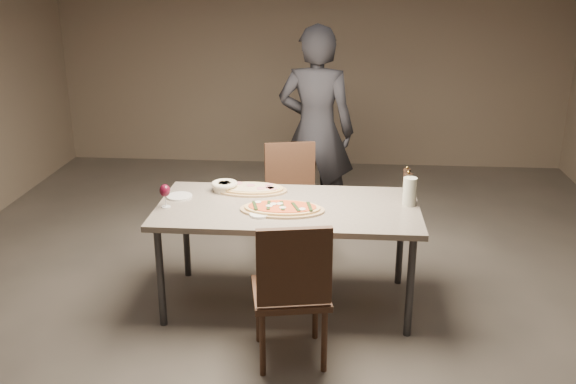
# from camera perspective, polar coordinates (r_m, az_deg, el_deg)

# --- Properties ---
(room) EXTENTS (7.00, 7.00, 7.00)m
(room) POSITION_cam_1_polar(r_m,az_deg,el_deg) (4.22, 0.00, 7.06)
(room) COLOR #5A544D
(room) RESTS_ON ground
(dining_table) EXTENTS (1.80, 0.90, 0.75)m
(dining_table) POSITION_cam_1_polar(r_m,az_deg,el_deg) (4.43, 0.00, -1.92)
(dining_table) COLOR gray
(dining_table) RESTS_ON ground
(zucchini_pizza) EXTENTS (0.57, 0.32, 0.05)m
(zucchini_pizza) POSITION_cam_1_polar(r_m,az_deg,el_deg) (4.31, -0.53, -1.47)
(zucchini_pizza) COLOR tan
(zucchini_pizza) RESTS_ON dining_table
(ham_pizza) EXTENTS (0.53, 0.29, 0.04)m
(ham_pizza) POSITION_cam_1_polar(r_m,az_deg,el_deg) (4.69, -3.30, 0.27)
(ham_pizza) COLOR tan
(ham_pizza) RESTS_ON dining_table
(bread_basket) EXTENTS (0.19, 0.19, 0.07)m
(bread_basket) POSITION_cam_1_polar(r_m,az_deg,el_deg) (4.71, -5.66, 0.58)
(bread_basket) COLOR beige
(bread_basket) RESTS_ON dining_table
(oil_dish) EXTENTS (0.13, 0.13, 0.02)m
(oil_dish) POSITION_cam_1_polar(r_m,az_deg,el_deg) (4.23, -2.53, -2.02)
(oil_dish) COLOR white
(oil_dish) RESTS_ON dining_table
(pepper_mill_left) EXTENTS (0.06, 0.06, 0.22)m
(pepper_mill_left) POSITION_cam_1_polar(r_m,az_deg,el_deg) (4.53, 10.59, 0.45)
(pepper_mill_left) COLOR black
(pepper_mill_left) RESTS_ON dining_table
(pepper_mill_right) EXTENTS (0.05, 0.05, 0.21)m
(pepper_mill_right) POSITION_cam_1_polar(r_m,az_deg,el_deg) (4.69, 10.48, 1.00)
(pepper_mill_right) COLOR black
(pepper_mill_right) RESTS_ON dining_table
(carafe) EXTENTS (0.09, 0.09, 0.20)m
(carafe) POSITION_cam_1_polar(r_m,az_deg,el_deg) (4.47, 10.76, 0.04)
(carafe) COLOR silver
(carafe) RESTS_ON dining_table
(wine_glass) EXTENTS (0.07, 0.07, 0.16)m
(wine_glass) POSITION_cam_1_polar(r_m,az_deg,el_deg) (4.42, -10.88, 0.06)
(wine_glass) COLOR silver
(wine_glass) RESTS_ON dining_table
(side_plate) EXTENTS (0.18, 0.18, 0.01)m
(side_plate) POSITION_cam_1_polar(r_m,az_deg,el_deg) (4.63, -9.63, -0.38)
(side_plate) COLOR white
(side_plate) RESTS_ON dining_table
(chair_near) EXTENTS (0.52, 0.52, 0.95)m
(chair_near) POSITION_cam_1_polar(r_m,az_deg,el_deg) (3.80, 0.35, -8.38)
(chair_near) COLOR #40281B
(chair_near) RESTS_ON ground
(chair_far) EXTENTS (0.53, 0.53, 0.93)m
(chair_far) POSITION_cam_1_polar(r_m,az_deg,el_deg) (5.31, 0.34, -0.17)
(chair_far) COLOR #40281B
(chair_far) RESTS_ON ground
(diner) EXTENTS (0.74, 0.54, 1.86)m
(diner) POSITION_cam_1_polar(r_m,az_deg,el_deg) (5.68, 2.51, 5.41)
(diner) COLOR black
(diner) RESTS_ON ground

